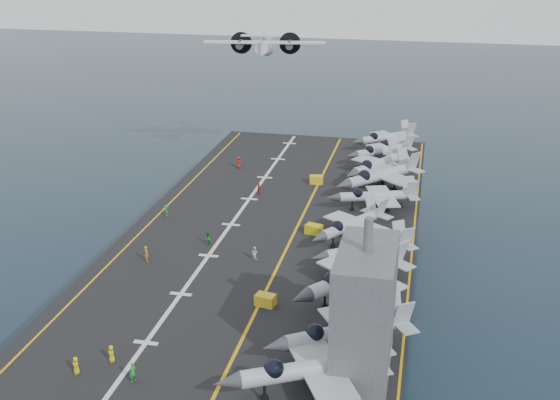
% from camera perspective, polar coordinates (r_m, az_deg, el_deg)
% --- Properties ---
extents(ground, '(500.00, 500.00, 0.00)m').
position_cam_1_polar(ground, '(99.01, -0.49, -7.86)').
color(ground, '#142135').
rests_on(ground, ground).
extents(hull, '(36.00, 90.00, 10.00)m').
position_cam_1_polar(hull, '(96.69, -0.50, -5.26)').
color(hull, '#56595E').
rests_on(hull, ground).
extents(flight_deck, '(38.00, 92.00, 0.40)m').
position_cam_1_polar(flight_deck, '(94.50, -0.51, -2.44)').
color(flight_deck, black).
rests_on(flight_deck, hull).
extents(foul_line, '(0.35, 90.00, 0.02)m').
position_cam_1_polar(foul_line, '(93.85, 1.27, -2.47)').
color(foul_line, gold).
rests_on(foul_line, flight_deck).
extents(landing_centerline, '(0.50, 90.00, 0.02)m').
position_cam_1_polar(landing_centerline, '(95.81, -4.02, -2.01)').
color(landing_centerline, silver).
rests_on(landing_centerline, flight_deck).
extents(deck_edge_port, '(0.25, 90.00, 0.02)m').
position_cam_1_polar(deck_edge_port, '(99.27, -10.13, -1.45)').
color(deck_edge_port, gold).
rests_on(deck_edge_port, flight_deck).
extents(deck_edge_stbd, '(0.25, 90.00, 0.02)m').
position_cam_1_polar(deck_edge_stbd, '(92.45, 10.76, -3.24)').
color(deck_edge_stbd, gold).
rests_on(deck_edge_stbd, flight_deck).
extents(island_superstructure, '(5.00, 10.00, 15.00)m').
position_cam_1_polar(island_superstructure, '(62.36, 6.94, -7.85)').
color(island_superstructure, '#56595E').
rests_on(island_superstructure, flight_deck).
extents(fighter_jet_0, '(17.92, 15.81, 5.21)m').
position_cam_1_polar(fighter_jet_0, '(61.67, 2.58, -13.41)').
color(fighter_jet_0, gray).
rests_on(fighter_jet_0, flight_deck).
extents(fighter_jet_1, '(17.69, 16.21, 5.11)m').
position_cam_1_polar(fighter_jet_1, '(67.00, 5.46, -10.46)').
color(fighter_jet_1, '#9199A0').
rests_on(fighter_jet_1, flight_deck).
extents(fighter_jet_2, '(18.16, 18.96, 5.50)m').
position_cam_1_polar(fighter_jet_2, '(76.59, 6.13, -6.04)').
color(fighter_jet_2, gray).
rests_on(fighter_jet_2, flight_deck).
extents(fighter_jet_3, '(15.66, 14.48, 4.52)m').
position_cam_1_polar(fighter_jet_3, '(84.14, 7.18, -3.86)').
color(fighter_jet_3, '#9DA7AE').
rests_on(fighter_jet_3, flight_deck).
extents(fighter_jet_4, '(14.74, 15.97, 4.62)m').
position_cam_1_polar(fighter_jet_4, '(90.70, 5.91, -1.87)').
color(fighter_jet_4, gray).
rests_on(fighter_jet_4, flight_deck).
extents(fighter_jet_5, '(15.14, 12.36, 4.54)m').
position_cam_1_polar(fighter_jet_5, '(100.78, 7.94, 0.40)').
color(fighter_jet_5, '#939BA3').
rests_on(fighter_jet_5, flight_deck).
extents(fighter_jet_6, '(18.41, 18.80, 5.49)m').
position_cam_1_polar(fighter_jet_6, '(108.06, 8.23, 2.09)').
color(fighter_jet_6, '#A2AAB2').
rests_on(fighter_jet_6, flight_deck).
extents(fighter_jet_7, '(16.11, 17.83, 5.16)m').
position_cam_1_polar(fighter_jet_7, '(113.78, 8.04, 2.99)').
color(fighter_jet_7, gray).
rests_on(fighter_jet_7, flight_deck).
extents(fighter_jet_8, '(15.57, 14.94, 4.52)m').
position_cam_1_polar(fighter_jet_8, '(122.03, 8.40, 4.06)').
color(fighter_jet_8, '#939BA3').
rests_on(fighter_jet_8, flight_deck).
extents(tow_cart_a, '(2.30, 1.71, 1.25)m').
position_cam_1_polar(tow_cart_a, '(75.59, -1.20, -8.13)').
color(tow_cart_a, gold).
rests_on(tow_cart_a, flight_deck).
extents(tow_cart_b, '(2.41, 1.90, 1.27)m').
position_cam_1_polar(tow_cart_b, '(92.67, 2.77, -2.39)').
color(tow_cart_b, gold).
rests_on(tow_cart_b, flight_deck).
extents(tow_cart_c, '(2.31, 1.69, 1.28)m').
position_cam_1_polar(tow_cart_c, '(111.08, 2.98, 1.66)').
color(tow_cart_c, gold).
rests_on(tow_cart_c, flight_deck).
extents(crew_0, '(1.20, 1.18, 1.69)m').
position_cam_1_polar(crew_0, '(67.48, -16.25, -12.78)').
color(crew_0, yellow).
rests_on(crew_0, flight_deck).
extents(crew_1, '(1.41, 1.46, 2.04)m').
position_cam_1_polar(crew_1, '(86.35, -10.80, -4.32)').
color(crew_1, gold).
rests_on(crew_1, flight_deck).
extents(crew_2, '(0.70, 1.04, 1.73)m').
position_cam_1_polar(crew_2, '(89.82, -5.92, -3.12)').
color(crew_2, '#1A7B24').
rests_on(crew_2, flight_deck).
extents(crew_3, '(1.12, 1.20, 1.66)m').
position_cam_1_polar(crew_3, '(99.43, -9.20, -0.85)').
color(crew_3, green).
rests_on(crew_3, flight_deck).
extents(crew_4, '(0.72, 1.05, 1.72)m').
position_cam_1_polar(crew_4, '(106.31, -1.74, 0.90)').
color(crew_4, '#B21919').
rests_on(crew_4, flight_deck).
extents(crew_5, '(1.33, 1.39, 1.94)m').
position_cam_1_polar(crew_5, '(118.47, -3.38, 3.08)').
color(crew_5, '#B21919').
rests_on(crew_5, flight_deck).
extents(crew_6, '(1.35, 1.43, 1.98)m').
position_cam_1_polar(crew_6, '(65.12, -11.89, -13.54)').
color(crew_6, '#258E38').
rests_on(crew_6, flight_deck).
extents(crew_7, '(1.18, 1.03, 1.66)m').
position_cam_1_polar(crew_7, '(85.52, -2.07, -4.33)').
color(crew_7, white).
rests_on(crew_7, flight_deck).
extents(transport_plane, '(26.57, 20.15, 5.74)m').
position_cam_1_polar(transport_plane, '(143.23, -1.26, 12.13)').
color(transport_plane, silver).
extents(fighter_jet_9, '(15.57, 14.94, 4.52)m').
position_cam_1_polar(fighter_jet_9, '(130.18, 8.68, 5.12)').
color(fighter_jet_9, '#939BA3').
rests_on(fighter_jet_9, flight_deck).
extents(crew_8, '(1.20, 1.18, 1.69)m').
position_cam_1_polar(crew_8, '(68.29, -13.54, -12.05)').
color(crew_8, yellow).
rests_on(crew_8, flight_deck).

